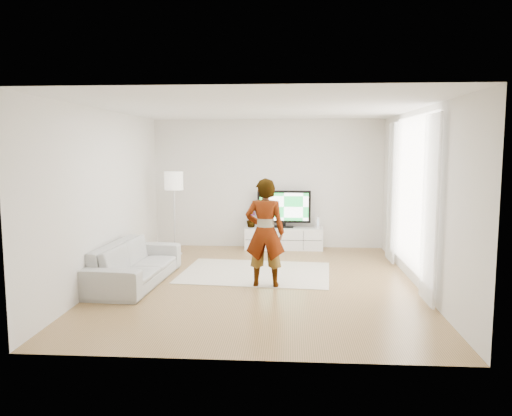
# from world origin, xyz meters

# --- Properties ---
(floor) EXTENTS (6.00, 6.00, 0.00)m
(floor) POSITION_xyz_m (0.00, 0.00, 0.00)
(floor) COLOR #AA804D
(floor) RESTS_ON ground
(ceiling) EXTENTS (6.00, 6.00, 0.00)m
(ceiling) POSITION_xyz_m (0.00, 0.00, 2.80)
(ceiling) COLOR white
(ceiling) RESTS_ON wall_back
(wall_left) EXTENTS (0.02, 6.00, 2.80)m
(wall_left) POSITION_xyz_m (-2.50, 0.00, 1.40)
(wall_left) COLOR silver
(wall_left) RESTS_ON floor
(wall_right) EXTENTS (0.02, 6.00, 2.80)m
(wall_right) POSITION_xyz_m (2.50, 0.00, 1.40)
(wall_right) COLOR silver
(wall_right) RESTS_ON floor
(wall_back) EXTENTS (5.00, 0.02, 2.80)m
(wall_back) POSITION_xyz_m (0.00, 3.00, 1.40)
(wall_back) COLOR silver
(wall_back) RESTS_ON floor
(wall_front) EXTENTS (5.00, 0.02, 2.80)m
(wall_front) POSITION_xyz_m (0.00, -3.00, 1.40)
(wall_front) COLOR silver
(wall_front) RESTS_ON floor
(window) EXTENTS (0.01, 2.60, 2.50)m
(window) POSITION_xyz_m (2.48, 0.30, 1.45)
(window) COLOR white
(window) RESTS_ON wall_right
(curtain_near) EXTENTS (0.04, 0.70, 2.60)m
(curtain_near) POSITION_xyz_m (2.40, -1.00, 1.35)
(curtain_near) COLOR white
(curtain_near) RESTS_ON floor
(curtain_far) EXTENTS (0.04, 0.70, 2.60)m
(curtain_far) POSITION_xyz_m (2.40, 1.60, 1.35)
(curtain_far) COLOR white
(curtain_far) RESTS_ON floor
(media_console) EXTENTS (1.67, 0.48, 0.47)m
(media_console) POSITION_xyz_m (0.36, 2.76, 0.24)
(media_console) COLOR white
(media_console) RESTS_ON floor
(television) EXTENTS (1.15, 0.23, 0.80)m
(television) POSITION_xyz_m (0.36, 2.79, 0.91)
(television) COLOR black
(television) RESTS_ON media_console
(game_console) EXTENTS (0.06, 0.18, 0.24)m
(game_console) POSITION_xyz_m (1.09, 2.76, 0.59)
(game_console) COLOR white
(game_console) RESTS_ON media_console
(potted_plant) EXTENTS (0.24, 0.24, 0.35)m
(potted_plant) POSITION_xyz_m (-0.35, 2.77, 0.65)
(potted_plant) COLOR #3F7238
(potted_plant) RESTS_ON media_console
(rug) EXTENTS (2.69, 2.03, 0.01)m
(rug) POSITION_xyz_m (-0.11, 0.63, 0.01)
(rug) COLOR beige
(rug) RESTS_ON floor
(player) EXTENTS (0.64, 0.43, 1.71)m
(player) POSITION_xyz_m (0.10, -0.21, 0.87)
(player) COLOR #334772
(player) RESTS_ON rug
(sofa) EXTENTS (1.02, 2.30, 0.66)m
(sofa) POSITION_xyz_m (-2.01, -0.14, 0.33)
(sofa) COLOR #B6B6B1
(sofa) RESTS_ON floor
(floor_lamp) EXTENTS (0.38, 0.38, 1.71)m
(floor_lamp) POSITION_xyz_m (-1.88, 2.07, 1.44)
(floor_lamp) COLOR silver
(floor_lamp) RESTS_ON floor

